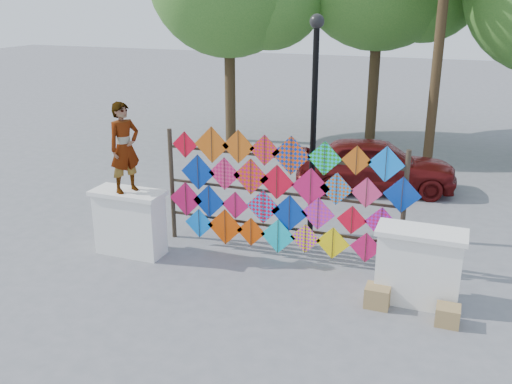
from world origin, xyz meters
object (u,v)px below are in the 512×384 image
at_px(vendor_woman, 124,148).
at_px(sedan, 376,165).
at_px(kite_rack, 280,195).
at_px(lamppost, 314,107).

distance_m(vendor_woman, sedan, 6.85).
bearing_deg(kite_rack, lamppost, 78.49).
height_order(vendor_woman, lamppost, lamppost).
distance_m(vendor_woman, lamppost, 3.76).
height_order(sedan, lamppost, lamppost).
bearing_deg(lamppost, sedan, 76.39).
height_order(vendor_woman, sedan, vendor_woman).
relative_size(kite_rack, vendor_woman, 2.92).
xyz_separation_m(kite_rack, vendor_woman, (-2.73, -0.93, 0.90)).
height_order(kite_rack, lamppost, lamppost).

